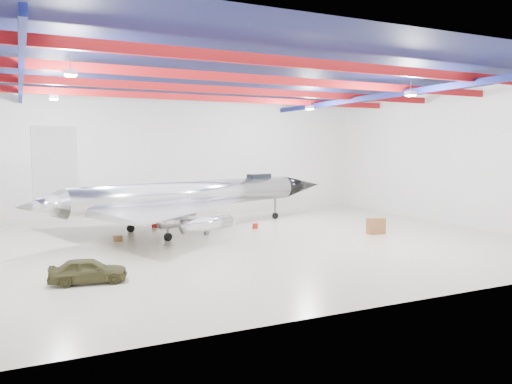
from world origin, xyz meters
TOP-DOWN VIEW (x-y plane):
  - floor at (0.00, 0.00)m, footprint 40.00×40.00m
  - wall_back at (0.00, 15.00)m, footprint 40.00×0.00m
  - wall_right at (20.00, 0.00)m, footprint 0.00×30.00m
  - ceiling at (0.00, 0.00)m, footprint 40.00×40.00m
  - ceiling_structure at (0.00, 0.00)m, footprint 39.50×29.50m
  - jet_aircraft at (-0.37, 5.97)m, footprint 27.15×20.13m
  - jeep at (-9.54, -6.37)m, footprint 3.70×1.95m
  - desk at (11.24, -1.41)m, footprint 1.36×0.84m
  - crate_ply at (-6.41, 3.76)m, footprint 0.60×0.52m
  - toolbox_red at (-2.71, 8.54)m, footprint 0.53×0.46m
  - engine_drum at (-0.09, 3.69)m, footprint 0.51×0.51m
  - parts_bin at (0.75, 8.79)m, footprint 0.76×0.70m
  - tool_chest at (4.31, 4.66)m, footprint 0.45×0.45m
  - spares_box at (0.52, 8.78)m, footprint 0.42×0.42m

SIDE VIEW (x-z plane):
  - floor at x=0.00m, z-range 0.00..0.00m
  - toolbox_red at x=-2.71m, z-range 0.00..0.32m
  - spares_box at x=0.52m, z-range 0.00..0.33m
  - crate_ply at x=-6.41m, z-range 0.00..0.36m
  - engine_drum at x=-0.09m, z-range 0.00..0.38m
  - tool_chest at x=4.31m, z-range 0.00..0.40m
  - parts_bin at x=0.75m, z-range 0.00..0.43m
  - desk at x=11.24m, z-range 0.00..1.17m
  - jeep at x=-9.54m, z-range 0.00..1.20m
  - jet_aircraft at x=-0.37m, z-range -1.31..6.32m
  - wall_back at x=0.00m, z-range -14.50..25.50m
  - wall_right at x=20.00m, z-range -9.50..20.50m
  - ceiling_structure at x=0.00m, z-range 9.79..10.86m
  - ceiling at x=0.00m, z-range 11.00..11.00m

